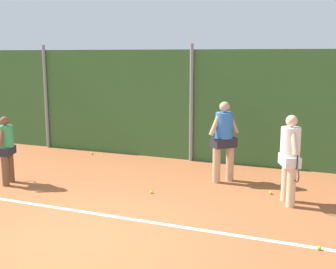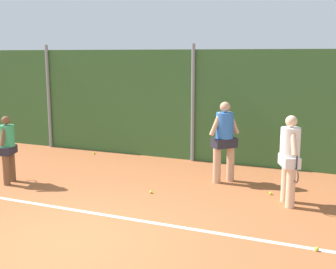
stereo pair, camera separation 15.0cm
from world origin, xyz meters
TOP-DOWN VIEW (x-y plane):
  - ground_plane at (0.00, 1.74)m, footprint 26.14×26.14m
  - hedge_fence_backdrop at (0.00, 5.92)m, footprint 16.99×0.25m
  - fence_post_left at (-4.90, 5.75)m, footprint 0.10×0.10m
  - fence_post_center at (0.00, 5.75)m, footprint 0.10×0.10m
  - court_baseline_paint at (0.00, 1.12)m, footprint 12.41×0.10m
  - player_foreground_near at (-3.25, 2.06)m, footprint 0.41×0.70m
  - player_midcourt at (2.98, 3.06)m, footprint 0.50×0.75m
  - player_backcourt_far at (1.37, 4.09)m, footprint 0.62×0.63m
  - tennis_ball_0 at (2.57, 3.54)m, footprint 0.07×0.07m
  - tennis_ball_2 at (3.69, 1.07)m, footprint 0.07×0.07m
  - tennis_ball_3 at (-3.03, 5.38)m, footprint 0.07×0.07m
  - tennis_ball_4 at (0.15, 2.63)m, footprint 0.07×0.07m

SIDE VIEW (x-z plane):
  - ground_plane at x=0.00m, z-range 0.00..0.00m
  - court_baseline_paint at x=0.00m, z-range 0.00..0.01m
  - tennis_ball_0 at x=2.57m, z-range 0.00..0.07m
  - tennis_ball_2 at x=3.69m, z-range 0.00..0.07m
  - tennis_ball_3 at x=-3.03m, z-range 0.00..0.07m
  - tennis_ball_4 at x=0.15m, z-range 0.00..0.07m
  - player_foreground_near at x=-3.25m, z-range 0.09..1.69m
  - player_midcourt at x=2.98m, z-range 0.11..1.93m
  - player_backcourt_far at x=1.37m, z-range 0.12..2.03m
  - hedge_fence_backdrop at x=0.00m, z-range 0.00..3.12m
  - fence_post_left at x=-4.90m, z-range 0.00..3.27m
  - fence_post_center at x=0.00m, z-range 0.00..3.27m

